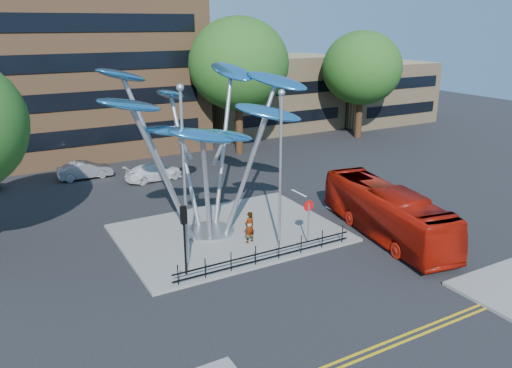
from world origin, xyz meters
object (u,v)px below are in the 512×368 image
street_lamp_right (281,156)px  no_entry_sign_island (308,215)px  pedestrian (249,227)px  red_bus (386,212)px  tree_far (362,68)px  traffic_light_island (184,226)px  parked_car_mid (85,170)px  parked_car_right (154,172)px  street_lamp_left (184,162)px  leaf_sculpture (203,114)px  tree_right (239,64)px

street_lamp_right → no_entry_sign_island: 3.64m
pedestrian → red_bus: bearing=148.2°
red_bus → pedestrian: 7.75m
tree_far → red_bus: 26.25m
street_lamp_right → red_bus: (6.10, -1.48, -3.67)m
traffic_light_island → parked_car_mid: traffic_light_island is taller
parked_car_mid → no_entry_sign_island: bearing=-154.9°
tree_far → street_lamp_right: (-21.50, -19.00, -2.01)m
traffic_light_island → red_bus: bearing=-4.8°
parked_car_mid → parked_car_right: 5.43m
pedestrian → parked_car_right: size_ratio=0.40×
no_entry_sign_island → pedestrian: (-2.66, 1.68, -0.79)m
tree_far → street_lamp_left: size_ratio=1.23×
tree_far → parked_car_right: tree_far is taller
street_lamp_left → parked_car_mid: 18.22m
parked_car_mid → parked_car_right: bearing=-122.2°
leaf_sculpture → street_lamp_right: bearing=-55.1°
leaf_sculpture → parked_car_mid: (-3.87, 14.36, -6.21)m
traffic_light_island → parked_car_mid: (-0.94, 18.54, -1.95)m
no_entry_sign_island → parked_car_right: 15.91m
pedestrian → no_entry_sign_island: bearing=136.2°
street_lamp_right → traffic_light_island: (-5.50, -0.50, -2.48)m
no_entry_sign_island → parked_car_right: no_entry_sign_island is taller
street_lamp_left → parked_car_right: bearing=78.1°
leaf_sculpture → street_lamp_left: size_ratio=1.45×
leaf_sculpture → pedestrian: 6.51m
red_bus → parked_car_mid: (-12.54, 19.52, -0.76)m
street_lamp_left → street_lamp_right: (5.00, -0.50, -0.26)m
traffic_light_island → pedestrian: 4.92m
leaf_sculpture → parked_car_right: (0.63, 11.32, -6.24)m
leaf_sculpture → parked_car_right: size_ratio=2.91×
street_lamp_right → no_entry_sign_island: street_lamp_right is taller
street_lamp_left → pedestrian: bearing=10.2°
traffic_light_island → parked_car_mid: bearing=92.9°
pedestrian → parked_car_mid: pedestrian is taller
parked_car_mid → tree_far: bearing=-86.1°
leaf_sculpture → red_bus: bearing=-30.8°
red_bus → parked_car_mid: red_bus is taller
leaf_sculpture → parked_car_mid: 16.12m
tree_right → tree_far: 14.03m
tree_right → traffic_light_island: (-13.00, -19.50, -5.42)m
tree_right → street_lamp_left: bearing=-124.0°
tree_right → street_lamp_right: tree_right is taller
tree_right → leaf_sculpture: 18.37m
traffic_light_island → pedestrian: size_ratio=1.95×
leaf_sculpture → traffic_light_island: (-2.93, -4.18, -4.26)m
parked_car_right → no_entry_sign_island: bearing=-172.4°
street_lamp_left → pedestrian: (3.84, 0.69, -4.33)m
red_bus → parked_car_right: red_bus is taller
tree_right → parked_car_right: (-9.44, -4.00, -7.40)m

